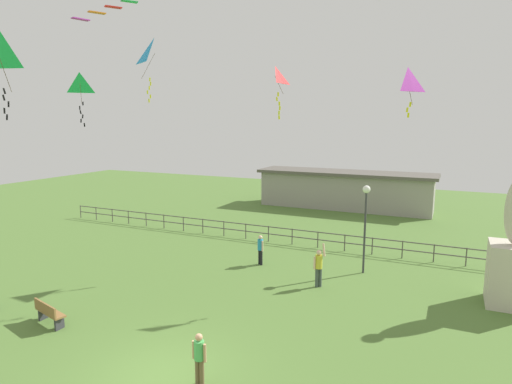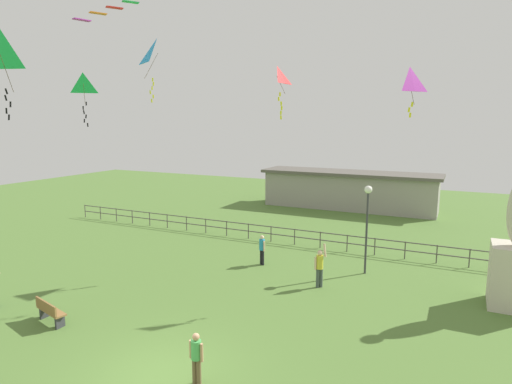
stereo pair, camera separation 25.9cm
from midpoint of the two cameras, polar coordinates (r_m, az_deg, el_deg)
name	(u,v)px [view 1 (the left image)]	position (r m, az deg, el deg)	size (l,w,h in m)	color
ground_plane	(161,376)	(13.44, -13.17, -22.78)	(80.00, 80.00, 0.00)	#517533
lamppost	(366,209)	(20.51, 14.04, -2.26)	(0.36, 0.36, 4.21)	#38383D
park_bench	(49,312)	(17.33, -26.26, -14.17)	(1.55, 0.77, 0.85)	olive
person_0	(319,265)	(18.94, 7.96, -9.64)	(0.48, 0.41, 1.94)	#3F4C47
person_1	(260,248)	(21.58, 0.24, -7.45)	(0.40, 0.28, 1.52)	black
person_2	(199,356)	(12.45, -8.19, -20.79)	(0.45, 0.28, 1.50)	brown
kite_0	(80,85)	(24.33, -22.66, 12.96)	(1.06, 1.04, 2.71)	#1EB759
kite_3	(275,78)	(21.41, 2.22, 14.90)	(0.72, 1.17, 2.50)	red
kite_4	(155,55)	(24.52, -13.64, 17.36)	(1.42, 1.34, 3.29)	#198CD1
kite_5	(407,81)	(19.44, 19.13, 13.74)	(0.92, 1.05, 2.05)	#B22DB2
waterfront_railing	(306,236)	(24.93, 6.36, -5.79)	(36.05, 0.06, 0.95)	#4C4742
pavilion_building	(345,190)	(36.23, 11.53, 0.32)	(14.38, 3.69, 3.08)	gray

